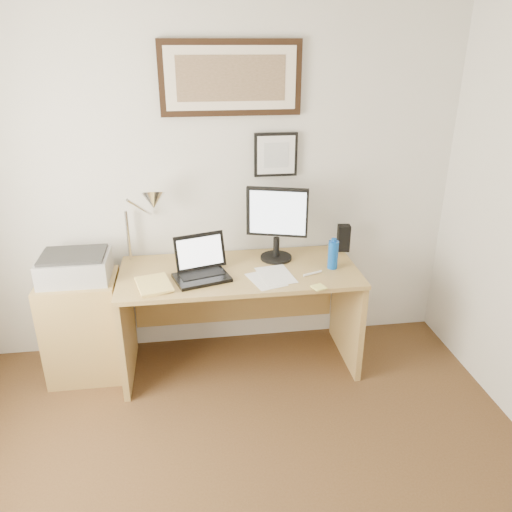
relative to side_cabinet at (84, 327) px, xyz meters
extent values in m
cube|color=silver|center=(0.92, 0.32, 0.89)|extent=(3.50, 0.02, 2.50)
cube|color=#A27F44|center=(0.00, 0.00, 0.00)|extent=(0.50, 0.40, 0.73)
cylinder|color=#0D4BB0|center=(1.70, -0.10, 0.48)|extent=(0.07, 0.07, 0.19)
cylinder|color=#0D4BB0|center=(1.70, -0.10, 0.59)|extent=(0.04, 0.04, 0.02)
cube|color=black|center=(1.86, 0.19, 0.48)|extent=(0.09, 0.08, 0.19)
cube|color=white|center=(1.23, -0.22, 0.39)|extent=(0.26, 0.31, 0.00)
cube|color=white|center=(1.30, -0.16, 0.39)|extent=(0.25, 0.33, 0.00)
cube|color=#FFF978|center=(1.53, -0.38, 0.39)|extent=(0.10, 0.10, 0.01)
cylinder|color=white|center=(1.54, -0.18, 0.39)|extent=(0.14, 0.06, 0.02)
imported|color=#F1D371|center=(0.42, -0.24, 0.40)|extent=(0.26, 0.32, 0.02)
cube|color=#A27F44|center=(1.07, -0.05, 0.37)|extent=(1.60, 0.70, 0.03)
cube|color=#A27F44|center=(0.29, -0.05, -0.01)|extent=(0.04, 0.65, 0.72)
cube|color=#A27F44|center=(1.85, -0.05, -0.01)|extent=(0.04, 0.65, 0.72)
cube|color=#A27F44|center=(1.07, 0.28, 0.09)|extent=(1.50, 0.03, 0.55)
cube|color=black|center=(0.82, -0.15, 0.40)|extent=(0.39, 0.33, 0.02)
cube|color=black|center=(0.82, -0.12, 0.41)|extent=(0.31, 0.20, 0.00)
cube|color=black|center=(0.82, -0.02, 0.52)|extent=(0.35, 0.17, 0.23)
cube|color=white|center=(0.82, -0.03, 0.53)|extent=(0.30, 0.13, 0.18)
cylinder|color=black|center=(1.35, 0.11, 0.40)|extent=(0.22, 0.22, 0.02)
cylinder|color=black|center=(1.35, 0.11, 0.48)|extent=(0.04, 0.04, 0.14)
cube|color=black|center=(1.35, 0.10, 0.74)|extent=(0.41, 0.16, 0.34)
cube|color=white|center=(1.35, 0.08, 0.74)|extent=(0.36, 0.12, 0.30)
cube|color=#A3A3A5|center=(0.00, 0.01, 0.44)|extent=(0.44, 0.34, 0.16)
cube|color=#2D2D2D|center=(0.00, 0.01, 0.54)|extent=(0.40, 0.30, 0.02)
cylinder|color=silver|center=(0.33, 0.24, 0.56)|extent=(0.02, 0.02, 0.36)
cylinder|color=silver|center=(0.43, 0.18, 0.78)|extent=(0.15, 0.23, 0.19)
cone|color=silver|center=(0.53, 0.12, 0.84)|extent=(0.16, 0.18, 0.15)
cube|color=black|center=(1.07, 0.30, 1.58)|extent=(0.92, 0.03, 0.47)
cube|color=#F4E3CC|center=(1.07, 0.28, 1.58)|extent=(0.84, 0.01, 0.39)
cube|color=brown|center=(1.07, 0.27, 1.58)|extent=(0.70, 0.00, 0.28)
cube|color=black|center=(1.37, 0.30, 1.08)|extent=(0.30, 0.02, 0.30)
cube|color=white|center=(1.37, 0.28, 1.08)|extent=(0.26, 0.00, 0.26)
cube|color=silver|center=(1.37, 0.28, 1.08)|extent=(0.17, 0.00, 0.17)
camera|label=1|loc=(0.76, -3.08, 1.80)|focal=35.00mm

